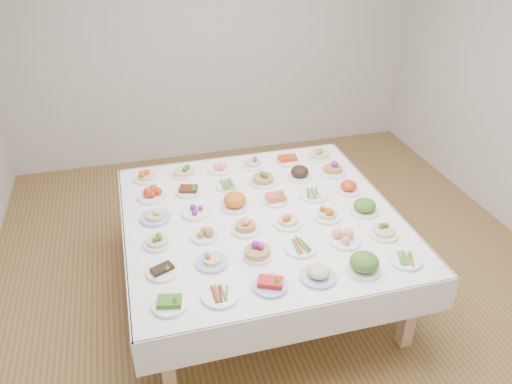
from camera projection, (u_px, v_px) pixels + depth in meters
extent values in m
plane|color=olive|center=(274.00, 270.00, 4.52)|extent=(5.00, 5.00, 0.00)
cube|color=beige|center=(214.00, 45.00, 5.86)|extent=(5.00, 0.02, 2.80)
cube|color=white|center=(261.00, 219.00, 3.95)|extent=(2.12, 2.12, 0.06)
cube|color=white|center=(232.00, 169.00, 4.88)|extent=(2.14, 0.01, 0.28)
cube|color=white|center=(307.00, 325.00, 3.13)|extent=(2.14, 0.02, 0.28)
cube|color=white|center=(380.00, 211.00, 4.25)|extent=(0.01, 2.14, 0.28)
cube|color=white|center=(126.00, 251.00, 3.77)|extent=(0.02, 2.14, 0.28)
cube|color=#D7AF8A|center=(167.00, 361.00, 3.22)|extent=(0.09, 0.09, 0.69)
cube|color=#D7AF8A|center=(410.00, 309.00, 3.62)|extent=(0.09, 0.09, 0.69)
cube|color=#D7AF8A|center=(145.00, 215.00, 4.67)|extent=(0.09, 0.09, 0.69)
cube|color=#D7AF8A|center=(320.00, 189.00, 5.07)|extent=(0.09, 0.09, 0.69)
cylinder|color=white|center=(170.00, 305.00, 3.07)|extent=(0.22, 0.22, 0.02)
cylinder|color=white|center=(220.00, 296.00, 3.14)|extent=(0.24, 0.24, 0.02)
cylinder|color=#4C66B2|center=(270.00, 286.00, 3.22)|extent=(0.23, 0.23, 0.02)
cylinder|color=#4C66B2|center=(318.00, 277.00, 3.30)|extent=(0.24, 0.24, 0.02)
cylinder|color=white|center=(363.00, 270.00, 3.36)|extent=(0.23, 0.23, 0.02)
cylinder|color=white|center=(405.00, 261.00, 3.44)|extent=(0.22, 0.22, 0.02)
cylinder|color=white|center=(162.00, 272.00, 3.34)|extent=(0.21, 0.21, 0.02)
cylinder|color=#4C66B2|center=(212.00, 263.00, 3.42)|extent=(0.22, 0.22, 0.02)
cylinder|color=white|center=(258.00, 256.00, 3.49)|extent=(0.21, 0.21, 0.02)
cylinder|color=white|center=(300.00, 248.00, 3.56)|extent=(0.24, 0.24, 0.02)
cylinder|color=white|center=(345.00, 241.00, 3.63)|extent=(0.23, 0.23, 0.02)
cylinder|color=white|center=(383.00, 234.00, 3.71)|extent=(0.22, 0.22, 0.02)
cylinder|color=white|center=(158.00, 244.00, 3.61)|extent=(0.20, 0.20, 0.02)
cylinder|color=white|center=(205.00, 236.00, 3.68)|extent=(0.20, 0.20, 0.02)
cylinder|color=white|center=(246.00, 230.00, 3.75)|extent=(0.22, 0.22, 0.02)
cylinder|color=white|center=(288.00, 223.00, 3.83)|extent=(0.22, 0.22, 0.02)
cylinder|color=white|center=(327.00, 216.00, 3.91)|extent=(0.23, 0.23, 0.02)
cylinder|color=white|center=(364.00, 211.00, 3.97)|extent=(0.22, 0.22, 0.02)
cylinder|color=#4C66B2|center=(156.00, 218.00, 3.89)|extent=(0.23, 0.23, 0.02)
cylinder|color=white|center=(196.00, 213.00, 3.95)|extent=(0.23, 0.23, 0.02)
cylinder|color=white|center=(235.00, 207.00, 4.03)|extent=(0.23, 0.23, 0.02)
cylinder|color=white|center=(276.00, 201.00, 4.11)|extent=(0.21, 0.21, 0.02)
cylinder|color=white|center=(313.00, 196.00, 4.18)|extent=(0.24, 0.24, 0.02)
cylinder|color=white|center=(348.00, 191.00, 4.25)|extent=(0.21, 0.21, 0.02)
cylinder|color=white|center=(152.00, 197.00, 4.16)|extent=(0.23, 0.23, 0.02)
cylinder|color=white|center=(189.00, 192.00, 4.23)|extent=(0.21, 0.21, 0.02)
cylinder|color=white|center=(228.00, 186.00, 4.31)|extent=(0.21, 0.21, 0.02)
cylinder|color=white|center=(263.00, 182.00, 4.37)|extent=(0.24, 0.24, 0.02)
cylinder|color=white|center=(299.00, 177.00, 4.45)|extent=(0.23, 0.23, 0.02)
cylinder|color=white|center=(332.00, 172.00, 4.52)|extent=(0.24, 0.24, 0.02)
cylinder|color=white|center=(147.00, 179.00, 4.42)|extent=(0.22, 0.22, 0.02)
cylinder|color=white|center=(184.00, 174.00, 4.50)|extent=(0.22, 0.22, 0.02)
cylinder|color=white|center=(219.00, 170.00, 4.56)|extent=(0.21, 0.21, 0.02)
cylinder|color=white|center=(253.00, 165.00, 4.64)|extent=(0.21, 0.21, 0.02)
cylinder|color=white|center=(287.00, 161.00, 4.71)|extent=(0.23, 0.23, 0.02)
cylinder|color=white|center=(319.00, 157.00, 4.79)|extent=(0.22, 0.22, 0.02)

